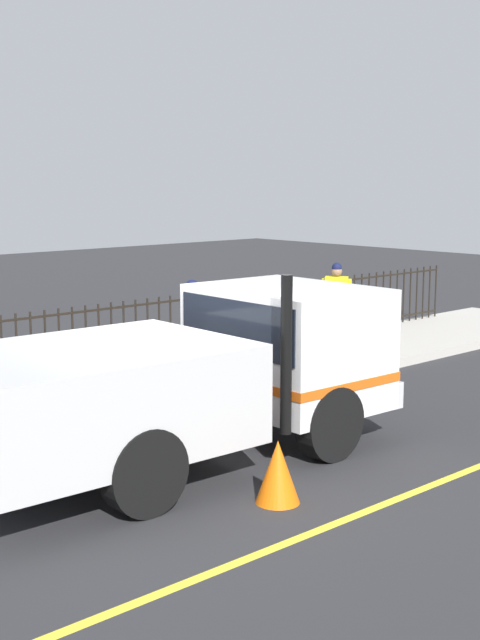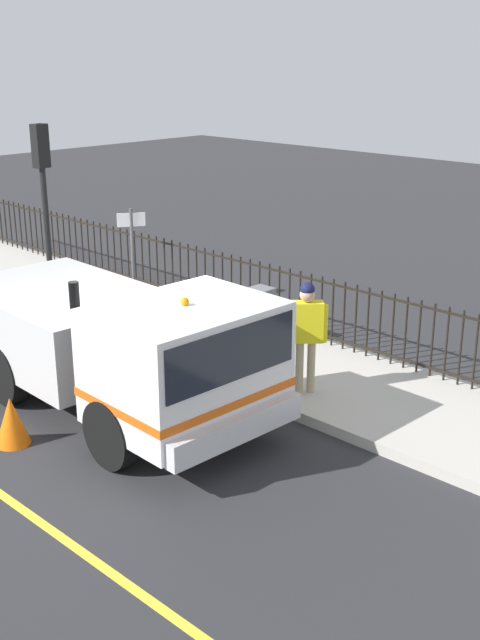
{
  "view_description": "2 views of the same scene",
  "coord_description": "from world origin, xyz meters",
  "px_view_note": "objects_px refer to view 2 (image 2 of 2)",
  "views": [
    {
      "loc": [
        -8.37,
        6.54,
        3.53
      ],
      "look_at": [
        0.17,
        -1.29,
        1.64
      ],
      "focal_mm": 48.94,
      "sensor_mm": 36.0,
      "label": 1
    },
    {
      "loc": [
        -6.89,
        -9.26,
        5.3
      ],
      "look_at": [
        1.44,
        -1.19,
        1.33
      ],
      "focal_mm": 44.43,
      "sensor_mm": 36.0,
      "label": 2
    }
  ],
  "objects_px": {
    "work_truck": "(122,342)",
    "traffic_cone": "(12,421)",
    "street_sign": "(133,260)",
    "worker_standing": "(306,326)",
    "traffic_light_near": "(43,179)",
    "utility_cabinet": "(255,314)"
  },
  "relations": [
    {
      "from": "work_truck",
      "to": "traffic_cone",
      "type": "height_order",
      "value": "work_truck"
    },
    {
      "from": "street_sign",
      "to": "traffic_cone",
      "type": "bearing_deg",
      "value": -154.75
    },
    {
      "from": "work_truck",
      "to": "worker_standing",
      "type": "height_order",
      "value": "work_truck"
    },
    {
      "from": "traffic_cone",
      "to": "street_sign",
      "type": "relative_size",
      "value": 0.28
    },
    {
      "from": "worker_standing",
      "to": "traffic_cone",
      "type": "xyz_separation_m",
      "value": [
        -3.97,
        2.06,
        -0.92
      ]
    },
    {
      "from": "work_truck",
      "to": "traffic_light_near",
      "type": "xyz_separation_m",
      "value": [
        1.92,
        4.88,
        1.67
      ]
    },
    {
      "from": "traffic_light_near",
      "to": "utility_cabinet",
      "type": "bearing_deg",
      "value": 102.54
    },
    {
      "from": "utility_cabinet",
      "to": "street_sign",
      "type": "bearing_deg",
      "value": 137.01
    },
    {
      "from": "utility_cabinet",
      "to": "street_sign",
      "type": "relative_size",
      "value": 0.38
    },
    {
      "from": "work_truck",
      "to": "traffic_light_near",
      "type": "height_order",
      "value": "traffic_light_near"
    },
    {
      "from": "worker_standing",
      "to": "traffic_light_near",
      "type": "height_order",
      "value": "traffic_light_near"
    },
    {
      "from": "worker_standing",
      "to": "utility_cabinet",
      "type": "height_order",
      "value": "worker_standing"
    },
    {
      "from": "work_truck",
      "to": "street_sign",
      "type": "xyz_separation_m",
      "value": [
        1.89,
        2.07,
        0.53
      ]
    },
    {
      "from": "worker_standing",
      "to": "street_sign",
      "type": "xyz_separation_m",
      "value": [
        -0.37,
        3.76,
        0.43
      ]
    },
    {
      "from": "traffic_light_near",
      "to": "traffic_cone",
      "type": "bearing_deg",
      "value": 43.52
    },
    {
      "from": "street_sign",
      "to": "traffic_light_near",
      "type": "bearing_deg",
      "value": 89.38
    },
    {
      "from": "work_truck",
      "to": "worker_standing",
      "type": "distance_m",
      "value": 2.82
    },
    {
      "from": "traffic_cone",
      "to": "utility_cabinet",
      "type": "bearing_deg",
      "value": 2.13
    },
    {
      "from": "utility_cabinet",
      "to": "traffic_light_near",
      "type": "bearing_deg",
      "value": 110.16
    },
    {
      "from": "utility_cabinet",
      "to": "worker_standing",
      "type": "bearing_deg",
      "value": -119.01
    },
    {
      "from": "street_sign",
      "to": "work_truck",
      "type": "bearing_deg",
      "value": -132.35
    },
    {
      "from": "utility_cabinet",
      "to": "traffic_cone",
      "type": "height_order",
      "value": "utility_cabinet"
    }
  ]
}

